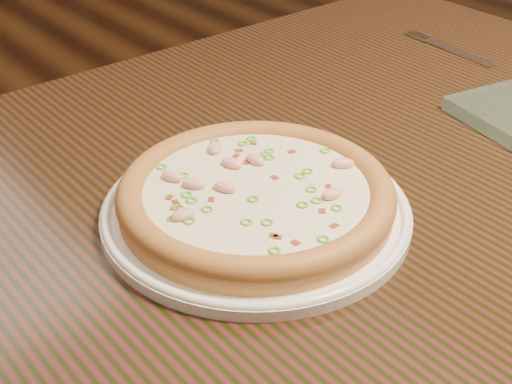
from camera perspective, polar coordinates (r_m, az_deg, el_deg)
ground at (r=1.72m, az=-18.47°, el=-12.21°), size 9.00×9.00×0.00m
hero_table at (r=0.89m, az=4.00°, el=-3.00°), size 1.20×0.80×0.75m
plate at (r=0.73m, az=0.00°, el=-1.41°), size 0.32×0.32×0.02m
pizza at (r=0.72m, az=-0.01°, el=-0.19°), size 0.28×0.28×0.03m
fork at (r=1.18m, az=15.33°, el=11.00°), size 0.03×0.18×0.00m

